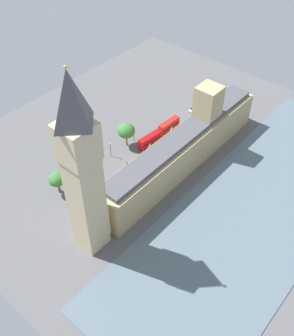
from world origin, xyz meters
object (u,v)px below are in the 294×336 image
double_decker_bus_trailing (150,140)px  plane_tree_kerbside (57,178)px  clock_tower (81,168)px  pedestrian_leading (201,125)px  plane_tree_far_end (126,131)px  car_blue_by_river_gate (116,177)px  double_decker_bus_midblock (169,125)px  street_lamp_slot_11 (134,132)px  car_white_near_tower (193,110)px  car_silver_opposite_hall (188,121)px  plane_tree_corner (57,179)px  street_lamp_slot_10 (110,147)px  parliament_building (185,146)px  car_yellow_cab_under_trees (99,185)px

double_decker_bus_trailing → plane_tree_kerbside: plane_tree_kerbside is taller
clock_tower → pedestrian_leading: (7.95, -69.25, -30.65)m
plane_tree_far_end → double_decker_bus_trailing: bearing=-139.7°
car_blue_by_river_gate → plane_tree_kerbside: bearing=59.4°
double_decker_bus_midblock → street_lamp_slot_11: bearing=66.7°
car_white_near_tower → plane_tree_kerbside: (7.32, 68.68, 5.51)m
plane_tree_kerbside → street_lamp_slot_11: size_ratio=1.48×
car_silver_opposite_hall → double_decker_bus_trailing: size_ratio=0.45×
plane_tree_corner → double_decker_bus_midblock: bearing=-98.0°
plane_tree_far_end → street_lamp_slot_10: 9.22m
clock_tower → plane_tree_corner: (23.81, -6.84, -25.08)m
pedestrian_leading → plane_tree_far_end: bearing=-98.8°
parliament_building → clock_tower: bearing=90.2°
car_silver_opposite_hall → car_yellow_cab_under_trees: (1.72, 50.37, -0.00)m
car_yellow_cab_under_trees → plane_tree_corner: plane_tree_corner is taller
double_decker_bus_midblock → plane_tree_kerbside: 51.92m
clock_tower → street_lamp_slot_11: bearing=-62.6°
car_silver_opposite_hall → pedestrian_leading: bearing=-159.6°
plane_tree_kerbside → plane_tree_far_end: plane_tree_far_end is taller
clock_tower → car_white_near_tower: (16.91, -76.02, -30.45)m
parliament_building → clock_tower: size_ratio=1.30×
car_silver_opposite_hall → plane_tree_corner: plane_tree_corner is taller
parliament_building → car_blue_by_river_gate: 27.08m
car_silver_opposite_hall → pedestrian_leading: car_silver_opposite_hall is taller
parliament_building → car_yellow_cab_under_trees: (15.12, 29.39, -7.24)m
pedestrian_leading → street_lamp_slot_11: 29.14m
street_lamp_slot_11 → double_decker_bus_trailing: bearing=-164.3°
plane_tree_corner → plane_tree_far_end: bearing=-90.8°
plane_tree_far_end → plane_tree_corner: bearing=89.2°
car_yellow_cab_under_trees → plane_tree_far_end: plane_tree_far_end is taller
car_silver_opposite_hall → plane_tree_far_end: (9.78, 27.20, 6.23)m
parliament_building → plane_tree_corner: 46.53m
clock_tower → plane_tree_kerbside: clock_tower is taller
street_lamp_slot_10 → car_yellow_cab_under_trees: bearing=119.5°
car_silver_opposite_hall → double_decker_bus_trailing: bearing=88.9°
street_lamp_slot_10 → street_lamp_slot_11: street_lamp_slot_10 is taller
parliament_building → plane_tree_kerbside: size_ratio=9.25×
car_white_near_tower → car_blue_by_river_gate: same height
clock_tower → double_decker_bus_midblock: 67.27m
street_lamp_slot_11 → street_lamp_slot_10: bearing=89.2°
parliament_building → pedestrian_leading: bearing=-70.8°
plane_tree_corner → street_lamp_slot_10: 25.01m
car_silver_opposite_hall → double_decker_bus_midblock: 9.92m
street_lamp_slot_10 → street_lamp_slot_11: size_ratio=1.14×
car_white_near_tower → street_lamp_slot_11: bearing=82.5°
plane_tree_kerbside → double_decker_bus_trailing: bearing=-101.3°
clock_tower → car_white_near_tower: size_ratio=14.68×
parliament_building → car_blue_by_river_gate: parliament_building is taller
pedestrian_leading → plane_tree_far_end: (15.39, 28.59, 6.44)m
clock_tower → street_lamp_slot_11: (23.18, -44.64, -27.27)m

